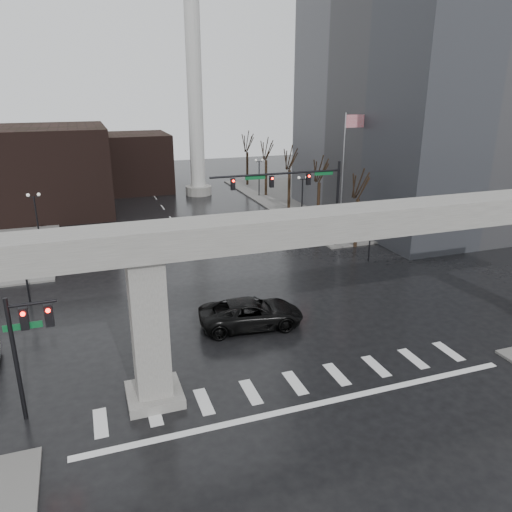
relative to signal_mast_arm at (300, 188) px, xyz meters
The scene contains 23 objects.
ground 21.64m from the signal_mast_arm, 115.57° to the right, with size 160.00×160.00×0.00m, color black.
sidewalk_ne 24.86m from the signal_mast_arm, 45.33° to the left, with size 28.00×36.00×0.15m, color #605E5B.
elevated_guideway 20.35m from the signal_mast_arm, 112.35° to the right, with size 48.00×2.60×8.70m.
office_tower 25.36m from the signal_mast_arm, 20.75° to the left, with size 22.00×26.00×42.00m, color #5A5A5F.
building_far_left 32.68m from the signal_mast_arm, 134.74° to the left, with size 16.00×14.00×10.00m, color black.
building_far_mid 35.02m from the signal_mast_arm, 108.32° to the left, with size 10.00×10.00×8.00m, color black.
smokestack 28.38m from the signal_mast_arm, 96.28° to the left, with size 3.60×3.60×30.00m.
signal_mast_arm is the anchor object (origin of this frame).
signal_left_pole 28.09m from the signal_mast_arm, 139.26° to the right, with size 2.30×0.30×6.00m.
flagpole_assembly 7.27m from the signal_mast_arm, 26.93° to the left, with size 2.06×0.12×12.00m.
lamp_right_0 6.99m from the signal_mast_arm, 46.80° to the right, with size 1.22×0.32×5.11m.
lamp_right_1 10.51m from the signal_mast_arm, 63.90° to the left, with size 1.22×0.32×5.11m.
lamp_right_2 23.75m from the signal_mast_arm, 79.01° to the left, with size 1.22×0.32×5.11m.
lamp_left_0 23.12m from the signal_mast_arm, 167.96° to the right, with size 1.22×0.32×5.11m.
lamp_left_1 24.42m from the signal_mast_arm, 157.75° to the left, with size 1.22×0.32×5.11m.
lamp_left_2 32.40m from the signal_mast_arm, 134.11° to the left, with size 1.22×0.32×5.11m.
tree_right_0 6.37m from the signal_mast_arm, ahead, with size 1.09×1.58×7.50m.
tree_right_1 9.57m from the signal_mast_arm, 52.50° to the left, with size 1.09×1.61×7.67m.
tree_right_2 16.45m from the signal_mast_arm, 70.00° to the left, with size 1.10×1.63×7.85m.
tree_right_3 24.04m from the signal_mast_arm, 76.58° to the left, with size 1.11×1.66×8.02m.
tree_right_4 31.83m from the signal_mast_arm, 79.94° to the left, with size 1.12×1.69×8.19m.
pickup_truck 16.64m from the signal_mast_arm, 124.72° to the right, with size 3.00×6.51×1.81m, color black.
far_car 18.20m from the signal_mast_arm, 152.19° to the left, with size 1.71×4.24×1.44m, color black.
Camera 1 is at (-9.24, -21.13, 14.49)m, focal length 35.00 mm.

